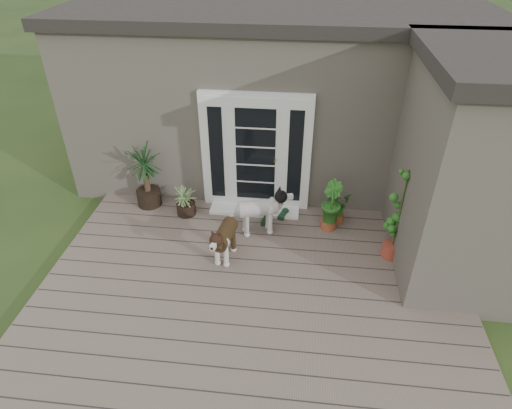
# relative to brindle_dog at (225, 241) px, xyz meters

# --- Properties ---
(deck) EXTENTS (6.20, 4.60, 0.12)m
(deck) POSITION_rel_brindle_dog_xyz_m (0.50, -0.67, -0.40)
(deck) COLOR #6B5B4C
(deck) RESTS_ON ground
(house_main) EXTENTS (7.40, 4.00, 3.10)m
(house_main) POSITION_rel_brindle_dog_xyz_m (0.50, 3.58, 1.09)
(house_main) COLOR #665E54
(house_main) RESTS_ON ground
(roof_main) EXTENTS (7.60, 4.20, 0.20)m
(roof_main) POSITION_rel_brindle_dog_xyz_m (0.50, 3.58, 2.74)
(roof_main) COLOR #2D2826
(roof_main) RESTS_ON house_main
(house_wing) EXTENTS (1.60, 2.40, 3.10)m
(house_wing) POSITION_rel_brindle_dog_xyz_m (3.40, 0.43, 1.09)
(house_wing) COLOR #665E54
(house_wing) RESTS_ON ground
(roof_wing) EXTENTS (1.80, 2.60, 0.20)m
(roof_wing) POSITION_rel_brindle_dog_xyz_m (3.40, 0.43, 2.74)
(roof_wing) COLOR #2D2826
(roof_wing) RESTS_ON house_wing
(door_unit) EXTENTS (1.90, 0.14, 2.15)m
(door_unit) POSITION_rel_brindle_dog_xyz_m (0.30, 1.53, 0.74)
(door_unit) COLOR white
(door_unit) RESTS_ON deck
(door_step) EXTENTS (1.60, 0.40, 0.05)m
(door_step) POSITION_rel_brindle_dog_xyz_m (0.30, 1.33, -0.31)
(door_step) COLOR white
(door_step) RESTS_ON deck
(brindle_dog) EXTENTS (0.47, 0.85, 0.67)m
(brindle_dog) POSITION_rel_brindle_dog_xyz_m (0.00, 0.00, 0.00)
(brindle_dog) COLOR #3E2B16
(brindle_dog) RESTS_ON deck
(white_dog) EXTENTS (0.93, 0.61, 0.72)m
(white_dog) POSITION_rel_brindle_dog_xyz_m (0.43, 0.72, 0.02)
(white_dog) COLOR silver
(white_dog) RESTS_ON deck
(spider_plant) EXTENTS (0.75, 0.75, 0.60)m
(spider_plant) POSITION_rel_brindle_dog_xyz_m (-0.91, 1.11, -0.04)
(spider_plant) COLOR #8A9E61
(spider_plant) RESTS_ON deck
(yucca) EXTENTS (1.02, 1.02, 1.20)m
(yucca) POSITION_rel_brindle_dog_xyz_m (-1.66, 1.33, 0.26)
(yucca) COLOR black
(yucca) RESTS_ON deck
(herb_a) EXTENTS (0.53, 0.53, 0.48)m
(herb_a) POSITION_rel_brindle_dog_xyz_m (1.77, 1.18, -0.10)
(herb_a) COLOR #1B5E20
(herb_a) RESTS_ON deck
(herb_b) EXTENTS (0.54, 0.54, 0.66)m
(herb_b) POSITION_rel_brindle_dog_xyz_m (1.62, 0.98, -0.00)
(herb_b) COLOR #1D5017
(herb_b) RESTS_ON deck
(herb_c) EXTENTS (0.58, 0.58, 0.64)m
(herb_c) POSITION_rel_brindle_dog_xyz_m (2.83, 1.03, -0.02)
(herb_c) COLOR #175319
(herb_c) RESTS_ON deck
(sapling) EXTENTS (0.61, 0.61, 1.60)m
(sapling) POSITION_rel_brindle_dog_xyz_m (2.58, 0.35, 0.46)
(sapling) COLOR #195518
(sapling) RESTS_ON deck
(clog_left) EXTENTS (0.23, 0.37, 0.10)m
(clog_left) POSITION_rel_brindle_dog_xyz_m (0.55, 1.02, -0.29)
(clog_left) COLOR black
(clog_left) RESTS_ON deck
(clog_right) EXTENTS (0.25, 0.35, 0.10)m
(clog_right) POSITION_rel_brindle_dog_xyz_m (0.83, 1.22, -0.29)
(clog_right) COLOR black
(clog_right) RESTS_ON deck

